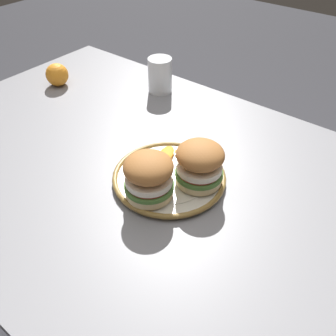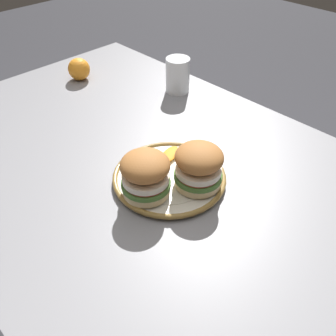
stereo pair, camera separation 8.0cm
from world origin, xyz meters
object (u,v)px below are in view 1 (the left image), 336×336
at_px(whole_orange, 57,75).
at_px(sandwich_half_left, 200,163).
at_px(dining_table, 152,199).
at_px(dinner_plate, 168,178).
at_px(sandwich_half_right, 149,176).
at_px(drinking_glass, 160,77).

bearing_deg(whole_orange, sandwich_half_left, 169.28).
relative_size(dining_table, dinner_plate, 5.36).
relative_size(dinner_plate, sandwich_half_left, 1.82).
xyz_separation_m(dinner_plate, sandwich_half_right, (-0.00, 0.07, 0.06)).
relative_size(sandwich_half_right, drinking_glass, 1.32).
distance_m(dining_table, drinking_glass, 0.43).
height_order(dining_table, sandwich_half_left, sandwich_half_left).
bearing_deg(drinking_glass, dinner_plate, 131.54).
height_order(sandwich_half_left, whole_orange, sandwich_half_left).
distance_m(dinner_plate, sandwich_half_left, 0.09).
bearing_deg(dining_table, dinner_plate, 175.49).
bearing_deg(sandwich_half_left, dinner_plate, 23.95).
height_order(dining_table, whole_orange, whole_orange).
xyz_separation_m(sandwich_half_right, whole_orange, (0.59, -0.22, -0.03)).
xyz_separation_m(dining_table, dinner_plate, (-0.05, 0.00, 0.11)).
bearing_deg(dining_table, sandwich_half_right, 128.34).
bearing_deg(sandwich_half_right, sandwich_half_left, -121.11).
distance_m(sandwich_half_right, whole_orange, 0.63).
bearing_deg(whole_orange, dining_table, 164.42).
bearing_deg(dinner_plate, sandwich_half_right, 93.83).
relative_size(dinner_plate, sandwich_half_right, 1.81).
bearing_deg(dinner_plate, whole_orange, -14.57).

